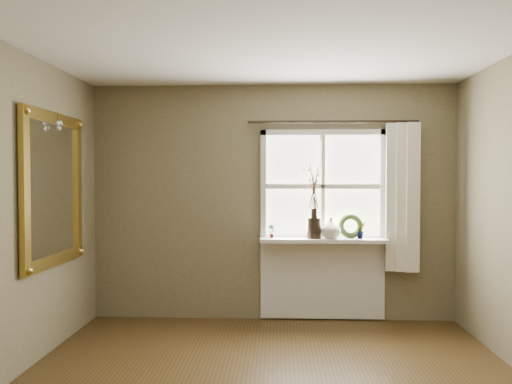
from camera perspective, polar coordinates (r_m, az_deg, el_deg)
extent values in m
plane|color=silver|center=(3.43, 1.55, 19.07)|extent=(4.50, 4.50, 0.00)
cube|color=#6B6146|center=(5.58, 1.90, -1.18)|extent=(4.00, 0.10, 2.60)
cube|color=#6B6146|center=(1.01, -0.56, -14.06)|extent=(4.00, 0.10, 2.60)
cube|color=silver|center=(5.55, 7.60, -5.45)|extent=(1.36, 0.06, 0.06)
cube|color=silver|center=(5.53, 7.65, 6.76)|extent=(1.36, 0.06, 0.06)
cube|color=silver|center=(5.49, 0.85, 0.65)|extent=(0.06, 0.06, 1.24)
cube|color=silver|center=(5.61, 14.25, 0.62)|extent=(0.06, 0.06, 1.24)
cube|color=silver|center=(5.51, 7.62, 0.64)|extent=(1.24, 0.05, 0.04)
cube|color=silver|center=(5.51, 7.62, 0.64)|extent=(0.04, 0.05, 1.12)
cube|color=white|center=(5.52, 4.24, 3.72)|extent=(0.59, 0.01, 0.53)
cube|color=white|center=(5.58, 10.95, 3.67)|extent=(0.59, 0.01, 0.53)
cube|color=white|center=(5.53, 4.23, -2.40)|extent=(0.59, 0.01, 0.53)
cube|color=white|center=(5.59, 10.91, -2.39)|extent=(0.59, 0.01, 0.53)
cube|color=silver|center=(5.45, 7.70, -5.48)|extent=(1.36, 0.26, 0.04)
cube|color=silver|center=(5.63, 7.58, -9.79)|extent=(1.36, 0.04, 0.88)
cylinder|color=black|center=(5.43, 6.64, -4.09)|extent=(0.16, 0.16, 0.23)
imported|color=beige|center=(5.45, 8.55, -4.08)|extent=(0.23, 0.23, 0.23)
torus|color=#364B21|center=(5.51, 10.76, -4.14)|extent=(0.28, 0.14, 0.28)
imported|color=#364B21|center=(5.42, 1.78, -4.49)|extent=(0.09, 0.06, 0.15)
imported|color=#364B21|center=(5.49, 11.91, -4.31)|extent=(0.12, 0.11, 0.18)
cube|color=beige|center=(5.57, 16.35, -0.58)|extent=(0.36, 0.12, 1.59)
cylinder|color=black|center=(5.51, 8.75, 7.94)|extent=(1.84, 0.03, 0.03)
cube|color=white|center=(4.85, -22.18, 0.28)|extent=(0.02, 0.96, 1.18)
cube|color=olive|center=(4.88, -22.16, 7.82)|extent=(0.05, 1.16, 0.10)
cube|color=olive|center=(4.90, -22.00, -7.22)|extent=(0.05, 1.16, 0.10)
cube|color=olive|center=(4.37, -24.95, 0.12)|extent=(0.05, 0.10, 1.18)
cube|color=olive|center=(5.33, -19.72, 0.42)|extent=(0.05, 0.10, 1.18)
sphere|color=silver|center=(4.82, -21.76, 7.30)|extent=(0.04, 0.04, 0.04)
sphere|color=silver|center=(4.85, -21.60, 6.80)|extent=(0.04, 0.04, 0.04)
sphere|color=silver|center=(4.88, -21.47, 7.36)|extent=(0.04, 0.04, 0.04)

